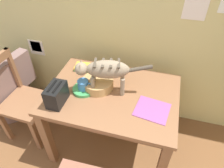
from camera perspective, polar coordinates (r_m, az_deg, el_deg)
The scene contains 11 objects.
wall_rear at distance 2.02m, azimuth 6.19°, elevation 19.86°, with size 5.32×0.11×2.50m.
dining_table at distance 1.84m, azimuth 0.00°, elevation -4.66°, with size 1.14×0.81×0.75m.
cat at distance 1.64m, azimuth -2.02°, elevation 3.79°, with size 0.61×0.21×0.32m.
saucer_bowl at distance 1.80m, azimuth -7.91°, elevation -1.51°, with size 0.19×0.19×0.03m, color #3F9E56.
coffee_mug at distance 1.76m, azimuth -7.98°, elevation -0.19°, with size 0.14×0.09×0.08m.
magazine at distance 1.66m, azimuth 11.15°, elevation -7.03°, with size 0.26×0.24×0.01m, color #974D91.
book_stack at distance 2.04m, azimuth -7.67°, elevation 4.61°, with size 0.20×0.14×0.04m.
wicker_basket at distance 1.80m, azimuth -3.94°, elevation 0.20°, with size 0.27×0.27×0.08m.
toaster at distance 1.69m, azimuth -15.27°, elevation -2.88°, with size 0.12×0.20×0.18m.
wooden_chair_far at distance 2.30m, azimuth -24.04°, elevation -4.29°, with size 0.43×0.43×0.95m.
wicker_armchair at distance 2.79m, azimuth -27.36°, elevation -1.93°, with size 0.64×0.66×0.78m.
Camera 1 is at (0.31, 0.35, 1.97)m, focal length 32.72 mm.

